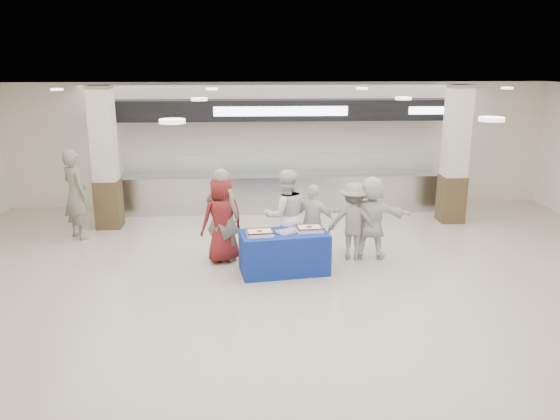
{
  "coord_description": "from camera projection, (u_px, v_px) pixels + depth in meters",
  "views": [
    {
      "loc": [
        -0.82,
        -8.08,
        3.7
      ],
      "look_at": [
        -0.23,
        1.6,
        1.05
      ],
      "focal_mm": 35.0,
      "sensor_mm": 36.0,
      "label": 1
    }
  ],
  "objects": [
    {
      "name": "display_table",
      "position": [
        284.0,
        252.0,
        9.82
      ],
      "size": [
        1.65,
        1.0,
        0.75
      ],
      "primitive_type": "cube",
      "rotation": [
        0.0,
        0.0,
        0.15
      ],
      "color": "navy",
      "rests_on": "ground"
    },
    {
      "name": "cupcake_tray",
      "position": [
        287.0,
        231.0,
        9.71
      ],
      "size": [
        0.43,
        0.4,
        0.06
      ],
      "color": "#B3B3B8",
      "rests_on": "display_table"
    },
    {
      "name": "column_right",
      "position": [
        455.0,
        158.0,
        12.68
      ],
      "size": [
        0.55,
        0.55,
        3.2
      ],
      "color": "#3D2D1B",
      "rests_on": "ground"
    },
    {
      "name": "chef_short",
      "position": [
        313.0,
        223.0,
        10.37
      ],
      "size": [
        0.93,
        0.63,
        1.47
      ],
      "primitive_type": "imported",
      "rotation": [
        0.0,
        0.0,
        2.8
      ],
      "color": "silver",
      "rests_on": "ground"
    },
    {
      "name": "ground",
      "position": [
        300.0,
        298.0,
        8.8
      ],
      "size": [
        14.0,
        14.0,
        0.0
      ],
      "primitive_type": "plane",
      "color": "#BDB5A1",
      "rests_on": "ground"
    },
    {
      "name": "serving_line",
      "position": [
        280.0,
        166.0,
        13.69
      ],
      "size": [
        8.7,
        0.85,
        2.8
      ],
      "color": "silver",
      "rests_on": "ground"
    },
    {
      "name": "civilian_maroon",
      "position": [
        222.0,
        219.0,
        10.26
      ],
      "size": [
        0.96,
        0.82,
        1.66
      ],
      "primitive_type": "imported",
      "rotation": [
        0.0,
        0.0,
        3.57
      ],
      "color": "maroon",
      "rests_on": "ground"
    },
    {
      "name": "civilian_white",
      "position": [
        371.0,
        217.0,
        10.45
      ],
      "size": [
        1.57,
        0.77,
        1.62
      ],
      "primitive_type": "imported",
      "rotation": [
        0.0,
        0.0,
        2.94
      ],
      "color": "white",
      "rests_on": "ground"
    },
    {
      "name": "soldier_bg",
      "position": [
        75.0,
        194.0,
        11.59
      ],
      "size": [
        0.82,
        0.83,
        1.94
      ],
      "primitive_type": "imported",
      "rotation": [
        0.0,
        0.0,
        2.33
      ],
      "color": "slate",
      "rests_on": "ground"
    },
    {
      "name": "soldier_b",
      "position": [
        353.0,
        221.0,
        10.41
      ],
      "size": [
        1.07,
        0.76,
        1.51
      ],
      "primitive_type": "imported",
      "rotation": [
        0.0,
        0.0,
        2.91
      ],
      "color": "slate",
      "rests_on": "ground"
    },
    {
      "name": "chef_tall",
      "position": [
        286.0,
        215.0,
        10.3
      ],
      "size": [
        0.96,
        0.81,
        1.77
      ],
      "primitive_type": "imported",
      "rotation": [
        0.0,
        0.0,
        3.32
      ],
      "color": "silver",
      "rests_on": "ground"
    },
    {
      "name": "soldier_a",
      "position": [
        222.0,
        215.0,
        10.26
      ],
      "size": [
        0.77,
        0.63,
        1.8
      ],
      "primitive_type": "imported",
      "rotation": [
        0.0,
        0.0,
        2.78
      ],
      "color": "slate",
      "rests_on": "ground"
    },
    {
      "name": "sheet_cake_right",
      "position": [
        309.0,
        228.0,
        9.81
      ],
      "size": [
        0.48,
        0.39,
        0.1
      ],
      "color": "white",
      "rests_on": "display_table"
    },
    {
      "name": "column_left",
      "position": [
        105.0,
        162.0,
        12.21
      ],
      "size": [
        0.55,
        0.55,
        3.2
      ],
      "color": "#3D2D1B",
      "rests_on": "ground"
    },
    {
      "name": "sheet_cake_left",
      "position": [
        260.0,
        232.0,
        9.57
      ],
      "size": [
        0.5,
        0.41,
        0.1
      ],
      "color": "white",
      "rests_on": "display_table"
    }
  ]
}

